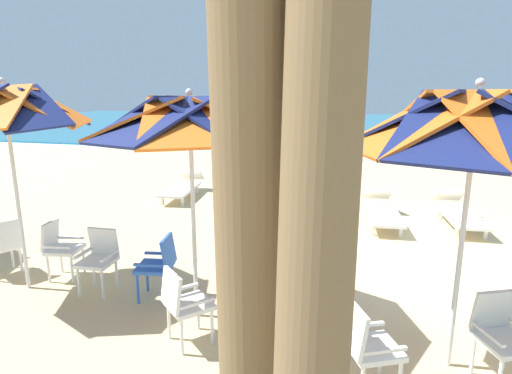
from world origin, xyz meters
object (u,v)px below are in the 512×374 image
Objects in this scene: plastic_chair_2 at (501,333)px; sun_lounger_0 at (459,212)px; plastic_chair_1 at (367,343)px; plastic_chair_3 at (159,263)px; beachgoer_seated at (348,152)px; beach_umbrella_2 at (6,109)px; beach_umbrella_1 at (190,120)px; plastic_chair_4 at (183,302)px; plastic_chair_5 at (274,276)px; sun_lounger_3 at (183,186)px; plastic_chair_8 at (60,246)px; plastic_chair_7 at (3,244)px; sun_lounger_1 at (382,210)px; beach_umbrella_0 at (475,125)px; plastic_chair_6 at (99,256)px; sun_lounger_2 at (259,200)px.

plastic_chair_2 is 5.13m from sun_lounger_0.
plastic_chair_2 reaches higher than sun_lounger_0.
plastic_chair_3 is at bearing 156.87° from plastic_chair_1.
beachgoer_seated is at bearing 82.20° from plastic_chair_3.
beach_umbrella_2 is at bearing 168.81° from plastic_chair_1.
plastic_chair_1 is 13.97m from beachgoer_seated.
sun_lounger_0 is at bearing 51.35° from beach_umbrella_1.
plastic_chair_4 is (-1.90, 0.27, 0.00)m from plastic_chair_1.
plastic_chair_3 is 0.94× the size of beachgoer_seated.
beach_umbrella_2 is at bearing -175.95° from plastic_chair_5.
beach_umbrella_2 is (-3.48, -0.25, 1.98)m from plastic_chair_5.
plastic_chair_8 is at bearing -85.65° from sun_lounger_3.
plastic_chair_2 is 1.00× the size of plastic_chair_8.
sun_lounger_0 is 8.77m from beachgoer_seated.
plastic_chair_2 is at bearing -5.75° from plastic_chair_7.
plastic_chair_4 is at bearing -113.12° from sun_lounger_1.
plastic_chair_4 is (-2.72, -0.36, -1.91)m from beach_umbrella_0.
plastic_chair_8 is (-2.46, 1.06, 0.00)m from plastic_chair_4.
plastic_chair_6 is 0.39× the size of sun_lounger_0.
plastic_chair_1 is 1.00× the size of plastic_chair_5.
plastic_chair_3 reaches higher than sun_lounger_0.
plastic_chair_6 is 1.00× the size of plastic_chair_7.
beach_umbrella_2 is at bearing -137.66° from sun_lounger_1.
plastic_chair_8 is 13.08m from beachgoer_seated.
beachgoer_seated is at bearing 89.02° from plastic_chair_5.
sun_lounger_2 is at bearing -20.47° from sun_lounger_3.
plastic_chair_1 is 0.39× the size of sun_lounger_3.
beach_umbrella_0 is 1.30× the size of sun_lounger_2.
plastic_chair_2 is at bearing -5.99° from beach_umbrella_1.
sun_lounger_2 is (-2.43, 5.43, -0.22)m from plastic_chair_1.
plastic_chair_7 is at bearing 174.50° from beach_umbrella_1.
beach_umbrella_2 reaches higher than plastic_chair_7.
plastic_chair_2 reaches higher than sun_lounger_2.
sun_lounger_3 is (-4.74, 6.29, -0.22)m from plastic_chair_1.
plastic_chair_4 is at bearing -175.62° from plastic_chair_2.
beach_umbrella_0 reaches higher than plastic_chair_8.
beachgoer_seated is at bearing 71.32° from plastic_chair_7.
plastic_chair_3 is at bearing 0.47° from plastic_chair_6.
beach_umbrella_1 is (-2.01, 0.84, 1.89)m from plastic_chair_1.
plastic_chair_6 is (-3.56, 1.12, 0.00)m from plastic_chair_1.
plastic_chair_1 is 5.34m from sun_lounger_1.
plastic_chair_4 is 1.00× the size of plastic_chair_8.
plastic_chair_3 and plastic_chair_8 have the same top height.
plastic_chair_2 is 2.41m from plastic_chair_5.
sun_lounger_3 is (-6.53, 0.69, 0.00)m from sun_lounger_0.
plastic_chair_6 is at bearing 152.56° from plastic_chair_4.
plastic_chair_8 is at bearing 156.72° from plastic_chair_4.
sun_lounger_0 is (3.80, 4.75, -2.10)m from beach_umbrella_1.
plastic_chair_2 is 0.39× the size of sun_lounger_1.
beach_umbrella_0 reaches higher than beachgoer_seated.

